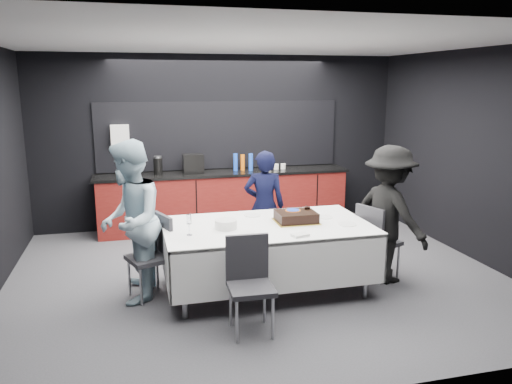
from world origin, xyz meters
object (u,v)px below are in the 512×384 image
at_px(cake_assembly, 296,217).
at_px(plate_stack, 226,224).
at_px(party_table, 267,236).
at_px(chair_left, 155,250).
at_px(champagne_flute, 189,221).
at_px(person_center, 264,206).
at_px(chair_right, 375,237).
at_px(chair_near, 249,277).
at_px(person_left, 130,222).
at_px(person_right, 389,214).

bearing_deg(cake_assembly, plate_stack, -175.32).
bearing_deg(party_table, chair_left, 173.39).
xyz_separation_m(champagne_flute, person_center, (1.14, 1.18, -0.20)).
relative_size(chair_right, person_center, 0.62).
bearing_deg(chair_near, chair_right, 25.95).
bearing_deg(person_left, chair_near, 54.25).
bearing_deg(person_left, cake_assembly, 93.99).
relative_size(chair_near, person_right, 0.56).
height_order(chair_near, person_center, person_center).
relative_size(champagne_flute, chair_near, 0.24).
distance_m(chair_left, person_right, 2.76).
bearing_deg(plate_stack, person_right, -1.17).
distance_m(party_table, person_left, 1.53).
relative_size(person_center, person_left, 0.84).
distance_m(party_table, chair_left, 1.26).
height_order(plate_stack, chair_near, chair_near).
xyz_separation_m(cake_assembly, person_right, (1.13, -0.11, -0.02)).
bearing_deg(champagne_flute, person_left, 152.98).
bearing_deg(person_center, chair_right, 151.86).
relative_size(plate_stack, person_right, 0.15).
bearing_deg(plate_stack, champagne_flute, -161.32).
relative_size(plate_stack, person_left, 0.14).
distance_m(chair_right, chair_near, 1.96).
height_order(party_table, champagne_flute, champagne_flute).
bearing_deg(party_table, chair_near, -115.29).
bearing_deg(party_table, person_center, 76.44).
bearing_deg(chair_left, person_right, -4.79).
relative_size(cake_assembly, champagne_flute, 2.18).
bearing_deg(chair_right, plate_stack, -179.35).
bearing_deg(chair_right, person_left, 177.10).
bearing_deg(person_right, champagne_flute, 72.49).
relative_size(cake_assembly, chair_right, 0.53).
bearing_deg(chair_near, person_left, 137.29).
height_order(champagne_flute, person_left, person_left).
height_order(party_table, chair_near, chair_near).
relative_size(party_table, champagne_flute, 10.36).
relative_size(chair_near, person_left, 0.52).
height_order(plate_stack, person_center, person_center).
height_order(chair_near, person_left, person_left).
height_order(chair_right, person_right, person_right).
relative_size(plate_stack, chair_near, 0.26).
bearing_deg(person_right, chair_left, 65.26).
bearing_deg(champagne_flute, chair_near, -55.18).
bearing_deg(chair_right, person_center, 137.32).
distance_m(chair_near, person_left, 1.52).
relative_size(chair_left, person_left, 0.52).
xyz_separation_m(party_table, person_center, (0.24, 1.00, 0.10)).
distance_m(party_table, chair_right, 1.35).
bearing_deg(plate_stack, chair_near, -85.62).
height_order(chair_right, chair_near, same).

